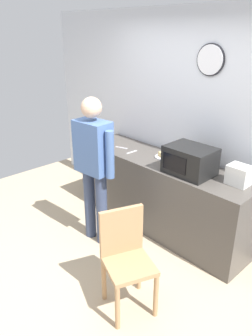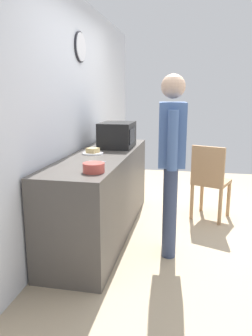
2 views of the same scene
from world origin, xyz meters
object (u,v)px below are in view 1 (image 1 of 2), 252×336
sandwich_plate (164,156)px  salad_bowl (105,143)px  spoon_utensil (122,148)px  fork_utensil (132,152)px  toaster (239,175)px  person_standing (94,162)px  wooden_chair (126,255)px  microwave (190,160)px

sandwich_plate → salad_bowl: (-0.81, -0.26, 0.02)m
spoon_utensil → fork_utensil: bearing=-4.9°
sandwich_plate → toaster: size_ratio=1.02×
spoon_utensil → person_standing: person_standing is taller
sandwich_plate → spoon_utensil: sandwich_plate is taller
sandwich_plate → toaster: (0.99, -0.02, 0.08)m
sandwich_plate → fork_utensil: sandwich_plate is taller
sandwich_plate → salad_bowl: 0.85m
wooden_chair → person_standing: bearing=156.4°
microwave → fork_utensil: microwave is taller
salad_bowl → spoon_utensil: size_ratio=1.07×
sandwich_plate → wooden_chair: bearing=-62.1°
toaster → person_standing: person_standing is taller
toaster → spoon_utensil: size_ratio=1.29×
toaster → person_standing: size_ratio=0.13×
spoon_utensil → person_standing: bearing=-65.7°
toaster → fork_utensil: 1.40m
spoon_utensil → person_standing: 0.78m
sandwich_plate → microwave: bearing=-18.0°
person_standing → wooden_chair: person_standing is taller
wooden_chair → spoon_utensil: bearing=138.7°
spoon_utensil → wooden_chair: wooden_chair is taller
fork_utensil → toaster: bearing=6.0°
microwave → spoon_utensil: 1.11m
sandwich_plate → fork_utensil: size_ratio=1.32×
sandwich_plate → toaster: 0.99m
salad_bowl → person_standing: (0.53, -0.60, 0.06)m
spoon_utensil → salad_bowl: bearing=-152.2°
toaster → wooden_chair: size_ratio=0.23×
toaster → person_standing: bearing=-146.8°
salad_bowl → spoon_utensil: salad_bowl is taller
sandwich_plate → salad_bowl: bearing=-162.5°
fork_utensil → person_standing: bearing=-80.8°
microwave → sandwich_plate: 0.53m
spoon_utensil → person_standing: size_ratio=0.10×
spoon_utensil → wooden_chair: bearing=-41.3°
person_standing → wooden_chair: size_ratio=1.83×
sandwich_plate → wooden_chair: 1.50m
sandwich_plate → salad_bowl: salad_bowl is taller
spoon_utensil → toaster: bearing=4.6°
spoon_utensil → microwave: bearing=-0.6°
microwave → wooden_chair: (0.19, -1.12, -0.54)m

